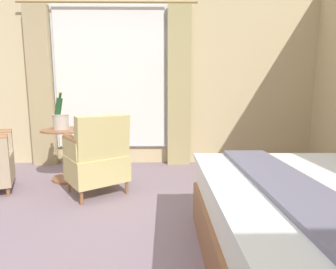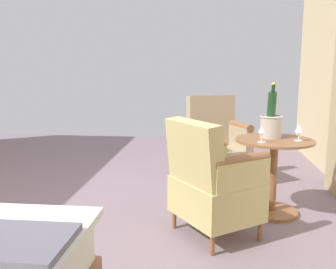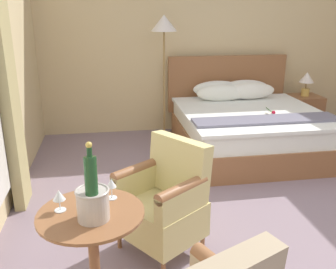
{
  "view_description": "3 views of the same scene",
  "coord_description": "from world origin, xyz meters",
  "px_view_note": "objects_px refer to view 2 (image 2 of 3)",
  "views": [
    {
      "loc": [
        1.61,
        0.86,
        1.12
      ],
      "look_at": [
        -1.02,
        0.89,
        0.72
      ],
      "focal_mm": 28.0,
      "sensor_mm": 36.0,
      "label": 1
    },
    {
      "loc": [
        -1.21,
        2.87,
        1.29
      ],
      "look_at": [
        -0.96,
        0.48,
        0.86
      ],
      "focal_mm": 40.0,
      "sensor_mm": 36.0,
      "label": 2
    },
    {
      "loc": [
        -1.65,
        -2.52,
        1.88
      ],
      "look_at": [
        -1.1,
        0.87,
        0.73
      ],
      "focal_mm": 40.0,
      "sensor_mm": 36.0,
      "label": 3
    }
  ],
  "objects_px": {
    "side_table_round": "(273,172)",
    "armchair_by_window": "(212,183)",
    "wine_glass_near_bucket": "(262,130)",
    "armchair_facing_bed": "(217,147)",
    "champagne_bucket": "(271,122)",
    "wine_glass_near_edge": "(299,129)"
  },
  "relations": [
    {
      "from": "wine_glass_near_bucket",
      "to": "wine_glass_near_edge",
      "type": "xyz_separation_m",
      "value": [
        -0.32,
        -0.11,
        -0.0
      ]
    },
    {
      "from": "champagne_bucket",
      "to": "wine_glass_near_bucket",
      "type": "xyz_separation_m",
      "value": [
        0.11,
        0.25,
        -0.03
      ]
    },
    {
      "from": "champagne_bucket",
      "to": "armchair_by_window",
      "type": "relative_size",
      "value": 0.54
    },
    {
      "from": "wine_glass_near_edge",
      "to": "armchair_facing_bed",
      "type": "height_order",
      "value": "armchair_facing_bed"
    },
    {
      "from": "armchair_facing_bed",
      "to": "wine_glass_near_edge",
      "type": "bearing_deg",
      "value": 127.18
    },
    {
      "from": "wine_glass_near_edge",
      "to": "wine_glass_near_bucket",
      "type": "bearing_deg",
      "value": 18.55
    },
    {
      "from": "side_table_round",
      "to": "champagne_bucket",
      "type": "distance_m",
      "value": 0.44
    },
    {
      "from": "side_table_round",
      "to": "wine_glass_near_bucket",
      "type": "relative_size",
      "value": 4.68
    },
    {
      "from": "side_table_round",
      "to": "armchair_facing_bed",
      "type": "height_order",
      "value": "armchair_facing_bed"
    },
    {
      "from": "champagne_bucket",
      "to": "armchair_facing_bed",
      "type": "relative_size",
      "value": 0.5
    },
    {
      "from": "champagne_bucket",
      "to": "armchair_by_window",
      "type": "xyz_separation_m",
      "value": [
        0.52,
        0.6,
        -0.39
      ]
    },
    {
      "from": "champagne_bucket",
      "to": "armchair_facing_bed",
      "type": "xyz_separation_m",
      "value": [
        0.46,
        -0.74,
        -0.4
      ]
    },
    {
      "from": "champagne_bucket",
      "to": "side_table_round",
      "type": "bearing_deg",
      "value": 104.69
    },
    {
      "from": "side_table_round",
      "to": "armchair_by_window",
      "type": "height_order",
      "value": "armchair_by_window"
    },
    {
      "from": "side_table_round",
      "to": "champagne_bucket",
      "type": "relative_size",
      "value": 1.38
    },
    {
      "from": "side_table_round",
      "to": "wine_glass_near_bucket",
      "type": "bearing_deg",
      "value": 49.73
    },
    {
      "from": "side_table_round",
      "to": "wine_glass_near_bucket",
      "type": "xyz_separation_m",
      "value": [
        0.14,
        0.16,
        0.4
      ]
    },
    {
      "from": "side_table_round",
      "to": "wine_glass_near_edge",
      "type": "relative_size",
      "value": 4.73
    },
    {
      "from": "side_table_round",
      "to": "armchair_facing_bed",
      "type": "xyz_separation_m",
      "value": [
        0.48,
        -0.83,
        0.03
      ]
    },
    {
      "from": "side_table_round",
      "to": "armchair_facing_bed",
      "type": "relative_size",
      "value": 0.69
    },
    {
      "from": "armchair_facing_bed",
      "to": "champagne_bucket",
      "type": "bearing_deg",
      "value": 121.5
    },
    {
      "from": "side_table_round",
      "to": "armchair_by_window",
      "type": "bearing_deg",
      "value": 43.43
    }
  ]
}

